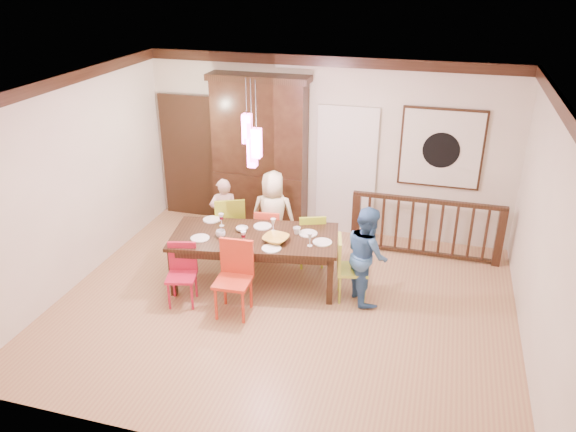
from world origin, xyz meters
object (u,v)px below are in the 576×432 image
(chair_end_right, at_px, (353,264))
(person_far_mid, at_px, (273,215))
(person_end_right, at_px, (367,254))
(dining_table, at_px, (255,240))
(person_far_left, at_px, (224,215))
(balustrade, at_px, (426,227))
(chair_far_left, at_px, (230,221))
(china_hutch, at_px, (260,154))

(chair_end_right, distance_m, person_far_mid, 1.62)
(person_far_mid, height_order, person_end_right, person_far_mid)
(dining_table, height_order, person_far_left, person_far_left)
(chair_end_right, height_order, balustrade, balustrade)
(person_end_right, bearing_deg, chair_far_left, 44.12)
(chair_far_left, relative_size, person_far_mid, 0.71)
(dining_table, height_order, balustrade, balustrade)
(person_far_mid, bearing_deg, china_hutch, -69.36)
(chair_far_left, height_order, person_end_right, person_end_right)
(dining_table, xyz_separation_m, china_hutch, (-0.51, 1.81, 0.63))
(balustrade, bearing_deg, dining_table, -147.03)
(dining_table, height_order, person_end_right, person_end_right)
(person_far_mid, bearing_deg, chair_end_right, 141.59)
(person_far_mid, bearing_deg, chair_far_left, 2.23)
(chair_end_right, relative_size, person_far_left, 0.75)
(chair_end_right, bearing_deg, china_hutch, 33.70)
(chair_far_left, relative_size, person_far_left, 0.83)
(dining_table, bearing_deg, chair_end_right, -11.05)
(chair_far_left, bearing_deg, person_end_right, 139.24)
(balustrade, bearing_deg, china_hutch, 172.92)
(dining_table, bearing_deg, person_end_right, -9.54)
(chair_end_right, bearing_deg, dining_table, 76.74)
(person_far_left, height_order, person_end_right, person_end_right)
(dining_table, bearing_deg, person_far_mid, 78.81)
(person_far_left, relative_size, person_far_mid, 0.86)
(dining_table, height_order, china_hutch, china_hutch)
(chair_end_right, height_order, person_far_mid, person_far_mid)
(person_far_left, relative_size, person_end_right, 0.89)
(chair_far_left, height_order, person_far_mid, person_far_mid)
(person_far_mid, distance_m, person_end_right, 1.74)
(china_hutch, relative_size, person_end_right, 1.93)
(person_far_left, bearing_deg, chair_far_left, 116.15)
(dining_table, distance_m, china_hutch, 1.98)
(balustrade, height_order, person_far_mid, person_far_mid)
(person_far_left, bearing_deg, dining_table, 108.68)
(china_hutch, height_order, person_far_left, china_hutch)
(dining_table, relative_size, chair_end_right, 2.71)
(china_hutch, distance_m, person_far_mid, 1.28)
(dining_table, xyz_separation_m, chair_end_right, (1.39, -0.02, -0.16))
(balustrade, relative_size, person_end_right, 1.69)
(chair_far_left, xyz_separation_m, person_far_mid, (0.66, 0.11, 0.13))
(dining_table, bearing_deg, chair_far_left, 122.43)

